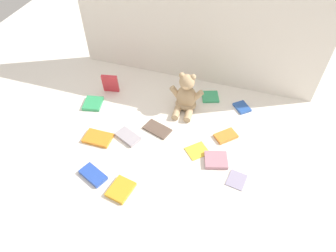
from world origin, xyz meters
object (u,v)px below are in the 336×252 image
(book_case_8, at_px, (128,137))
(book_case_11, at_px, (237,180))
(book_case_3, at_px, (93,175))
(book_case_12, at_px, (93,103))
(book_case_2, at_px, (110,83))
(book_case_5, at_px, (242,107))
(book_case_7, at_px, (157,129))
(book_case_0, at_px, (121,189))
(book_case_4, at_px, (216,160))
(book_case_10, at_px, (197,151))
(book_case_6, at_px, (210,97))
(book_case_1, at_px, (98,138))
(book_case_9, at_px, (226,136))
(teddy_bear, at_px, (186,96))

(book_case_8, height_order, book_case_11, book_case_8)
(book_case_3, height_order, book_case_12, book_case_3)
(book_case_2, xyz_separation_m, book_case_3, (0.18, -0.57, -0.05))
(book_case_5, distance_m, book_case_7, 0.50)
(book_case_0, bearing_deg, book_case_12, 139.18)
(book_case_3, height_order, book_case_4, same)
(book_case_2, relative_size, book_case_8, 0.94)
(book_case_0, xyz_separation_m, book_case_12, (-0.38, 0.47, -0.00))
(book_case_4, bearing_deg, book_case_0, 111.74)
(book_case_2, height_order, book_case_12, book_case_2)
(book_case_7, relative_size, book_case_10, 1.39)
(book_case_4, height_order, book_case_8, book_case_4)
(book_case_5, xyz_separation_m, book_case_6, (-0.19, 0.03, 0.00))
(book_case_1, height_order, book_case_3, book_case_3)
(book_case_3, relative_size, book_case_5, 1.42)
(book_case_4, relative_size, book_case_11, 1.17)
(book_case_7, height_order, book_case_9, book_case_9)
(book_case_3, bearing_deg, book_case_0, -78.71)
(teddy_bear, height_order, book_case_8, teddy_bear)
(book_case_4, bearing_deg, book_case_7, 55.79)
(book_case_6, bearing_deg, book_case_1, -63.38)
(book_case_0, xyz_separation_m, book_case_3, (-0.15, 0.03, 0.00))
(teddy_bear, distance_m, book_case_5, 0.33)
(book_case_4, distance_m, book_case_9, 0.17)
(book_case_2, height_order, book_case_5, book_case_2)
(book_case_8, height_order, book_case_12, same)
(book_case_3, bearing_deg, book_case_2, 40.07)
(book_case_1, bearing_deg, book_case_9, 108.36)
(book_case_1, distance_m, book_case_11, 0.71)
(book_case_4, xyz_separation_m, book_case_7, (-0.33, 0.11, -0.00))
(book_case_7, xyz_separation_m, book_case_11, (0.44, -0.19, -0.00))
(teddy_bear, xyz_separation_m, book_case_10, (0.14, -0.28, -0.08))
(book_case_10, bearing_deg, book_case_3, 80.37)
(book_case_6, relative_size, book_case_11, 1.03)
(book_case_6, bearing_deg, book_case_9, 8.08)
(book_case_8, bearing_deg, teddy_bear, -11.89)
(book_case_10, bearing_deg, book_case_0, 95.94)
(book_case_3, bearing_deg, book_case_7, -3.93)
(book_case_9, distance_m, book_case_11, 0.26)
(book_case_6, distance_m, book_case_9, 0.31)
(book_case_6, bearing_deg, book_case_5, 60.70)
(book_case_2, xyz_separation_m, book_case_12, (-0.05, -0.14, -0.05))
(book_case_7, distance_m, book_case_11, 0.48)
(book_case_8, bearing_deg, book_case_11, -74.70)
(book_case_2, bearing_deg, book_case_3, -84.37)
(book_case_0, bearing_deg, book_case_5, 68.51)
(book_case_3, distance_m, book_case_5, 0.88)
(book_case_2, height_order, book_case_9, book_case_2)
(teddy_bear, height_order, book_case_10, teddy_bear)
(book_case_2, height_order, book_case_3, book_case_2)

